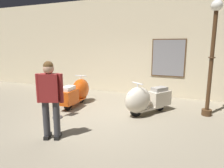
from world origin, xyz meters
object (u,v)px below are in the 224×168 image
lamppost (212,53)px  visitor_0 (50,95)px  scooter_0 (77,92)px  info_stanchion (57,103)px  scooter_1 (145,100)px

lamppost → visitor_0: 4.44m
scooter_0 → info_stanchion: (0.16, -1.34, -0.02)m
scooter_1 → visitor_0: bearing=0.5°
scooter_0 → scooter_1: (2.40, -0.15, 0.00)m
visitor_0 → info_stanchion: visitor_0 is taller
lamppost → visitor_0: lamppost is taller
lamppost → scooter_1: bearing=-160.1°
scooter_0 → scooter_1: bearing=-97.3°
scooter_0 → visitor_0: 2.64m
scooter_0 → lamppost: size_ratio=0.51×
visitor_0 → info_stanchion: 1.42m
scooter_0 → info_stanchion: 1.35m
scooter_0 → scooter_1: 2.40m
scooter_0 → visitor_0: visitor_0 is taller
lamppost → info_stanchion: (-3.95, -1.81, -1.39)m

